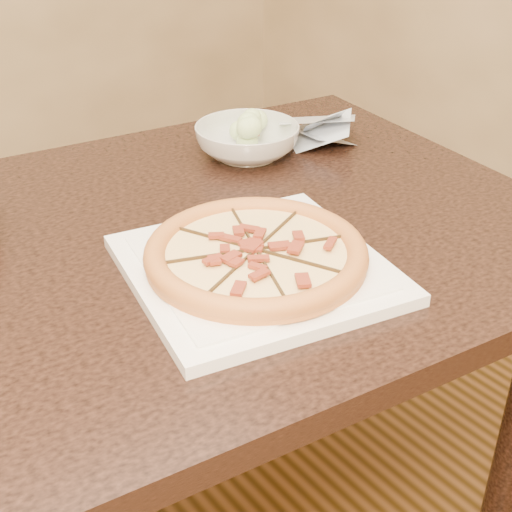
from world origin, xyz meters
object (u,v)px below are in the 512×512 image
object	(u,v)px
pizza	(256,253)
salad_bowl	(247,141)
dining_table	(135,304)
plate	(256,268)

from	to	relation	value
pizza	salad_bowl	bearing A→B (deg)	54.81
dining_table	plate	xyz separation A→B (m)	(0.10, -0.18, 0.12)
dining_table	salad_bowl	size ratio (longest dim) A/B	7.45
dining_table	plate	world-z (taller)	plate
plate	salad_bowl	distance (m)	0.42
dining_table	plate	size ratio (longest dim) A/B	3.68
pizza	salad_bowl	distance (m)	0.42
dining_table	pizza	distance (m)	0.25
salad_bowl	plate	bearing A→B (deg)	-125.19
pizza	dining_table	bearing A→B (deg)	119.11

